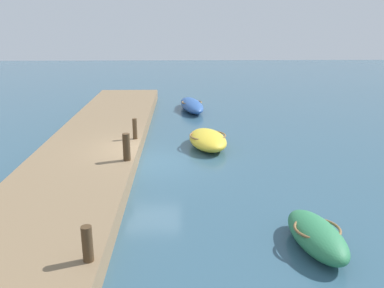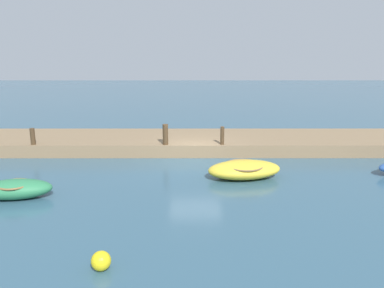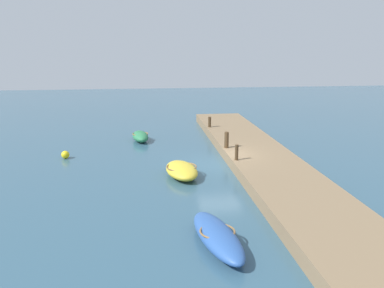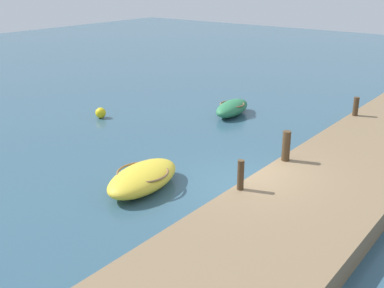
{
  "view_description": "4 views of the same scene",
  "coord_description": "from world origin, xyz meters",
  "px_view_note": "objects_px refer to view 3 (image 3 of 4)",
  "views": [
    {
      "loc": [
        15.54,
        1.33,
        5.54
      ],
      "look_at": [
        0.73,
        1.71,
        1.0
      ],
      "focal_mm": 38.48,
      "sensor_mm": 36.0,
      "label": 1
    },
    {
      "loc": [
        0.19,
        17.85,
        5.4
      ],
      "look_at": [
        0.17,
        2.14,
        1.37
      ],
      "focal_mm": 36.75,
      "sensor_mm": 36.0,
      "label": 2
    },
    {
      "loc": [
        -22.48,
        4.41,
        6.94
      ],
      "look_at": [
        0.62,
        1.6,
        1.14
      ],
      "focal_mm": 37.93,
      "sensor_mm": 36.0,
      "label": 3
    },
    {
      "loc": [
        -11.75,
        -6.99,
        6.44
      ],
      "look_at": [
        -0.35,
        1.79,
        1.17
      ],
      "focal_mm": 44.3,
      "sensor_mm": 36.0,
      "label": 4
    }
  ],
  "objects_px": {
    "rowboat_blue": "(217,236)",
    "marker_buoy": "(65,155)",
    "mooring_post_west": "(237,152)",
    "mooring_post_mid_east": "(210,122)",
    "mooring_post_mid_west": "(227,140)",
    "dinghy_green": "(140,136)",
    "rowboat_yellow": "(182,170)"
  },
  "relations": [
    {
      "from": "rowboat_blue",
      "to": "rowboat_yellow",
      "type": "xyz_separation_m",
      "value": [
        7.67,
        0.52,
        0.02
      ]
    },
    {
      "from": "mooring_post_mid_east",
      "to": "marker_buoy",
      "type": "xyz_separation_m",
      "value": [
        -5.49,
        9.93,
        -0.78
      ]
    },
    {
      "from": "mooring_post_mid_east",
      "to": "mooring_post_mid_west",
      "type": "bearing_deg",
      "value": 180.0
    },
    {
      "from": "mooring_post_mid_west",
      "to": "marker_buoy",
      "type": "distance_m",
      "value": 10.02
    },
    {
      "from": "dinghy_green",
      "to": "mooring_post_mid_west",
      "type": "distance_m",
      "value": 7.38
    },
    {
      "from": "rowboat_blue",
      "to": "marker_buoy",
      "type": "relative_size",
      "value": 8.61
    },
    {
      "from": "mooring_post_mid_east",
      "to": "rowboat_yellow",
      "type": "bearing_deg",
      "value": 162.4
    },
    {
      "from": "rowboat_blue",
      "to": "mooring_post_mid_west",
      "type": "distance_m",
      "value": 11.44
    },
    {
      "from": "rowboat_blue",
      "to": "dinghy_green",
      "type": "relative_size",
      "value": 1.56
    },
    {
      "from": "marker_buoy",
      "to": "rowboat_yellow",
      "type": "bearing_deg",
      "value": -122.82
    },
    {
      "from": "dinghy_green",
      "to": "rowboat_yellow",
      "type": "bearing_deg",
      "value": -173.54
    },
    {
      "from": "mooring_post_mid_east",
      "to": "marker_buoy",
      "type": "relative_size",
      "value": 1.63
    },
    {
      "from": "dinghy_green",
      "to": "mooring_post_mid_east",
      "type": "distance_m",
      "value": 5.55
    },
    {
      "from": "mooring_post_west",
      "to": "mooring_post_mid_west",
      "type": "height_order",
      "value": "mooring_post_mid_west"
    },
    {
      "from": "dinghy_green",
      "to": "mooring_post_west",
      "type": "relative_size",
      "value": 3.07
    },
    {
      "from": "mooring_post_west",
      "to": "marker_buoy",
      "type": "xyz_separation_m",
      "value": [
        3.7,
        9.93,
        -0.82
      ]
    },
    {
      "from": "rowboat_blue",
      "to": "mooring_post_west",
      "type": "distance_m",
      "value": 8.78
    },
    {
      "from": "rowboat_blue",
      "to": "mooring_post_west",
      "type": "height_order",
      "value": "mooring_post_west"
    },
    {
      "from": "rowboat_yellow",
      "to": "mooring_post_mid_east",
      "type": "distance_m",
      "value": 10.39
    },
    {
      "from": "rowboat_yellow",
      "to": "mooring_post_mid_east",
      "type": "xyz_separation_m",
      "value": [
        9.88,
        -3.13,
        0.66
      ]
    },
    {
      "from": "rowboat_blue",
      "to": "marker_buoy",
      "type": "distance_m",
      "value": 14.11
    },
    {
      "from": "mooring_post_west",
      "to": "mooring_post_mid_east",
      "type": "bearing_deg",
      "value": 0.0
    },
    {
      "from": "dinghy_green",
      "to": "marker_buoy",
      "type": "xyz_separation_m",
      "value": [
        -4.1,
        4.6,
        -0.11
      ]
    },
    {
      "from": "rowboat_yellow",
      "to": "marker_buoy",
      "type": "bearing_deg",
      "value": 48.11
    },
    {
      "from": "rowboat_blue",
      "to": "mooring_post_mid_east",
      "type": "bearing_deg",
      "value": -17.89
    },
    {
      "from": "mooring_post_mid_west",
      "to": "mooring_post_mid_east",
      "type": "relative_size",
      "value": 1.24
    },
    {
      "from": "mooring_post_mid_east",
      "to": "rowboat_blue",
      "type": "bearing_deg",
      "value": 171.54
    },
    {
      "from": "mooring_post_west",
      "to": "mooring_post_mid_east",
      "type": "relative_size",
      "value": 1.1
    },
    {
      "from": "rowboat_blue",
      "to": "rowboat_yellow",
      "type": "relative_size",
      "value": 1.31
    },
    {
      "from": "dinghy_green",
      "to": "marker_buoy",
      "type": "bearing_deg",
      "value": 123.62
    },
    {
      "from": "mooring_post_west",
      "to": "marker_buoy",
      "type": "relative_size",
      "value": 1.8
    },
    {
      "from": "mooring_post_west",
      "to": "rowboat_yellow",
      "type": "bearing_deg",
      "value": 102.29
    }
  ]
}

